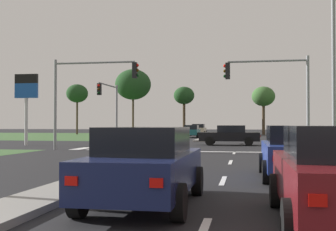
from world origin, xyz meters
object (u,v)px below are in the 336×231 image
Objects in this scene: car_beige_near at (198,130)px; treeline_third at (184,96)px; treeline_second at (133,85)px; car_navy_seventh at (146,165)px; treeline_near at (77,94)px; treeline_fourth at (263,97)px; car_blue_second at (296,151)px; traffic_signal_near_right at (276,86)px; fuel_price_totem at (26,93)px; car_black_third at (230,135)px; car_teal_fourth at (191,131)px; traffic_signal_far_left at (110,101)px; traffic_signal_near_left at (86,86)px.

treeline_third reaches higher than car_beige_near.
treeline_second is 1.31× the size of treeline_third.
car_beige_near reaches higher than car_navy_seventh.
treeline_fourth is (28.69, 2.37, -0.66)m from treeline_near.
car_blue_second is 5.93m from car_navy_seventh.
fuel_price_totem is at bearing 164.94° from traffic_signal_near_right.
car_teal_fourth is (-5.17, 18.20, -0.01)m from car_black_third.
traffic_signal_far_left is at bearing 77.76° from car_beige_near.
traffic_signal_far_left is at bearing 108.98° from car_navy_seventh.
car_beige_near is 0.85× the size of traffic_signal_far_left.
fuel_price_totem is at bearing 122.97° from car_navy_seventh.
car_beige_near is at bearing -89.05° from car_teal_fourth.
car_navy_seventh is at bearing 95.83° from car_teal_fourth.
treeline_third is at bearing 168.21° from treeline_fourth.
car_teal_fourth is (0.16, -9.35, -0.06)m from car_beige_near.
car_blue_second is at bearing -172.57° from car_black_third.
traffic_signal_near_left reaches higher than car_navy_seventh.
traffic_signal_near_left reaches higher than traffic_signal_near_right.
car_teal_fourth is 0.97× the size of car_navy_seventh.
car_blue_second is at bearing -60.83° from traffic_signal_far_left.
car_blue_second is 12.74m from traffic_signal_near_right.
car_teal_fourth is at bearing 95.83° from car_navy_seventh.
traffic_signal_far_left is at bearing 71.74° from car_black_third.
traffic_signal_near_left is at bearing -36.47° from fuel_price_totem.
treeline_fourth reaches higher than traffic_signal_near_left.
treeline_third is at bearing 97.28° from car_navy_seventh.
treeline_second is at bearing 104.91° from car_navy_seventh.
fuel_price_totem reaches higher than car_beige_near.
traffic_signal_far_left reaches higher than car_beige_near.
car_navy_seventh is 59.19m from treeline_second.
car_beige_near is 9.35m from car_teal_fourth.
treeline_near is at bearing -163.01° from treeline_third.
treeline_second is at bearing 91.33° from fuel_price_totem.
treeline_fourth reaches higher than car_navy_seventh.
traffic_signal_near_left is (-3.22, -35.29, 3.11)m from car_beige_near.
traffic_signal_far_left is (-13.18, 23.61, 2.85)m from car_blue_second.
treeline_fourth is (9.00, 15.69, 4.95)m from car_teal_fourth.
traffic_signal_far_left is 11.41m from traffic_signal_near_left.
car_beige_near is 0.78× the size of traffic_signal_near_left.
traffic_signal_near_right is 18.60m from fuel_price_totem.
treeline_third is (-8.62, 36.49, 5.35)m from car_black_third.
car_beige_near is at bearing 72.24° from fuel_price_totem.
car_black_third is at bearing 42.17° from traffic_signal_near_left.
traffic_signal_near_left is 40.41m from treeline_second.
traffic_signal_near_right is 0.54× the size of treeline_second.
treeline_third is (-7.86, 61.49, 5.34)m from car_navy_seventh.
car_beige_near is 28.06m from car_black_third.
car_teal_fourth is at bearing -34.09° from treeline_near.
car_blue_second is 39.11m from car_teal_fourth.
car_blue_second reaches higher than car_teal_fourth.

